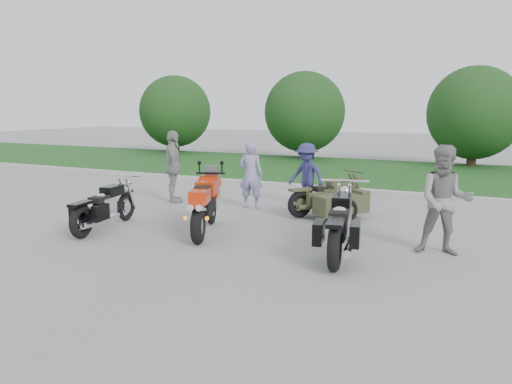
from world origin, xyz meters
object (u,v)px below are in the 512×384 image
at_px(person_back, 173,167).
at_px(person_denim, 306,175).
at_px(cruiser_sidecar, 334,201).
at_px(person_grey, 445,200).
at_px(cruiser_left, 103,209).
at_px(person_stripe, 251,175).
at_px(sportbike_red, 205,203).
at_px(cruiser_right, 340,228).

bearing_deg(person_back, person_denim, -112.43).
distance_m(cruiser_sidecar, person_grey, 3.12).
height_order(cruiser_sidecar, person_grey, person_grey).
xyz_separation_m(person_grey, person_denim, (-3.46, 2.83, -0.13)).
distance_m(cruiser_sidecar, person_back, 4.29).
relative_size(cruiser_left, person_denim, 1.39).
relative_size(cruiser_sidecar, person_stripe, 1.18).
distance_m(cruiser_sidecar, person_denim, 1.46).
bearing_deg(cruiser_sidecar, person_back, -143.27).
height_order(sportbike_red, cruiser_right, sportbike_red).
distance_m(person_stripe, person_back, 2.12).
distance_m(cruiser_sidecar, person_stripe, 2.20).
bearing_deg(cruiser_right, person_denim, 105.87).
height_order(cruiser_right, person_back, person_back).
bearing_deg(person_stripe, cruiser_left, 52.74).
distance_m(cruiser_right, cruiser_sidecar, 2.90).
bearing_deg(cruiser_right, person_stripe, 124.64).
distance_m(person_grey, person_back, 6.95).
bearing_deg(person_stripe, person_denim, -155.35).
relative_size(cruiser_sidecar, person_grey, 1.06).
height_order(cruiser_right, person_grey, person_grey).
height_order(sportbike_red, person_denim, person_denim).
bearing_deg(person_stripe, cruiser_right, 126.53).
xyz_separation_m(sportbike_red, person_stripe, (-0.32, 2.63, 0.20)).
height_order(cruiser_sidecar, person_back, person_back).
relative_size(sportbike_red, person_stripe, 1.28).
height_order(person_denim, person_back, person_back).
bearing_deg(sportbike_red, person_back, 113.02).
relative_size(sportbike_red, person_denim, 1.34).
bearing_deg(person_denim, cruiser_right, -46.52).
distance_m(cruiser_left, cruiser_sidecar, 4.90).
bearing_deg(cruiser_right, cruiser_left, 171.98).
bearing_deg(sportbike_red, cruiser_sidecar, 31.24).
distance_m(person_grey, person_denim, 4.47).
bearing_deg(cruiser_left, person_grey, 1.62).
height_order(cruiser_right, cruiser_sidecar, cruiser_right).
height_order(sportbike_red, cruiser_sidecar, sportbike_red).
relative_size(person_stripe, person_grey, 0.89).
bearing_deg(person_denim, person_back, -147.21).
bearing_deg(cruiser_left, person_denim, 45.89).
distance_m(sportbike_red, person_denim, 3.51).
height_order(cruiser_left, person_stripe, person_stripe).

